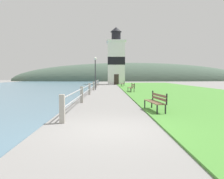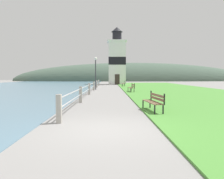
{
  "view_description": "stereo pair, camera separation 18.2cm",
  "coord_description": "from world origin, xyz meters",
  "px_view_note": "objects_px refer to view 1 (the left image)",
  "views": [
    {
      "loc": [
        -0.02,
        -6.79,
        1.7
      ],
      "look_at": [
        0.43,
        15.46,
        0.3
      ],
      "focal_mm": 35.0,
      "sensor_mm": 36.0,
      "label": 1
    },
    {
      "loc": [
        0.16,
        -6.79,
        1.7
      ],
      "look_at": [
        0.43,
        15.46,
        0.3
      ],
      "focal_mm": 35.0,
      "sensor_mm": 36.0,
      "label": 2
    }
  ],
  "objects_px": {
    "park_bench_midway": "(132,87)",
    "lamp_post": "(95,67)",
    "park_bench_far": "(123,83)",
    "lighthouse": "(116,60)",
    "park_bench_near": "(156,101)"
  },
  "relations": [
    {
      "from": "park_bench_midway",
      "to": "lamp_post",
      "type": "relative_size",
      "value": 0.45
    },
    {
      "from": "park_bench_far",
      "to": "lamp_post",
      "type": "distance_m",
      "value": 9.64
    },
    {
      "from": "park_bench_midway",
      "to": "park_bench_far",
      "type": "bearing_deg",
      "value": -93.33
    },
    {
      "from": "lighthouse",
      "to": "lamp_post",
      "type": "distance_m",
      "value": 17.35
    },
    {
      "from": "lamp_post",
      "to": "lighthouse",
      "type": "bearing_deg",
      "value": 79.39
    },
    {
      "from": "park_bench_midway",
      "to": "park_bench_far",
      "type": "relative_size",
      "value": 0.92
    },
    {
      "from": "park_bench_near",
      "to": "lighthouse",
      "type": "bearing_deg",
      "value": -95.47
    },
    {
      "from": "park_bench_midway",
      "to": "park_bench_near",
      "type": "bearing_deg",
      "value": 85.65
    },
    {
      "from": "park_bench_far",
      "to": "lighthouse",
      "type": "relative_size",
      "value": 0.17
    },
    {
      "from": "park_bench_near",
      "to": "park_bench_midway",
      "type": "xyz_separation_m",
      "value": [
        0.23,
        12.47,
        -0.0
      ]
    },
    {
      "from": "lamp_post",
      "to": "park_bench_near",
      "type": "bearing_deg",
      "value": -76.99
    },
    {
      "from": "park_bench_midway",
      "to": "lamp_post",
      "type": "xyz_separation_m",
      "value": [
        -4.0,
        3.83,
        2.2
      ]
    },
    {
      "from": "park_bench_near",
      "to": "lamp_post",
      "type": "distance_m",
      "value": 16.87
    },
    {
      "from": "park_bench_midway",
      "to": "lamp_post",
      "type": "distance_m",
      "value": 5.96
    },
    {
      "from": "park_bench_near",
      "to": "park_bench_far",
      "type": "xyz_separation_m",
      "value": [
        0.25,
        24.79,
        -0.0
      ]
    }
  ]
}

